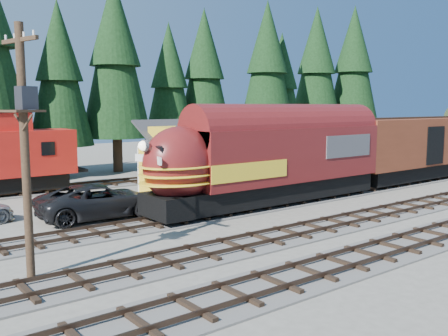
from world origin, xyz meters
TOP-DOWN VIEW (x-y plane):
  - ground at (0.00, 0.00)m, footprint 120.00×120.00m
  - track_siding at (10.00, 4.00)m, footprint 68.00×3.20m
  - track_spur at (-10.00, 18.00)m, footprint 32.00×3.20m
  - depot at (-0.00, 10.50)m, footprint 12.80×7.00m
  - conifer_backdrop at (6.46, 24.12)m, footprint 78.89×22.82m
  - locomotive at (-2.31, 4.00)m, footprint 17.90×3.56m
  - boxcar at (14.67, 4.00)m, footprint 15.66×3.36m
  - utility_pole at (-17.94, -0.48)m, footprint 1.34×2.21m
  - pickup_truck_a at (-11.77, 7.41)m, footprint 7.08×3.53m

SIDE VIEW (x-z plane):
  - ground at x=0.00m, z-range 0.00..0.00m
  - track_siding at x=10.00m, z-range -0.11..0.22m
  - track_spur at x=-10.00m, z-range -0.11..0.22m
  - pickup_truck_a at x=-11.77m, z-range 0.00..1.93m
  - locomotive at x=-2.31m, z-range 0.37..5.24m
  - boxcar at x=14.67m, z-range 0.46..5.38m
  - depot at x=0.00m, z-range 0.31..5.61m
  - utility_pole at x=-17.94m, z-range 0.65..9.80m
  - conifer_backdrop at x=6.46m, z-range 1.77..19.21m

